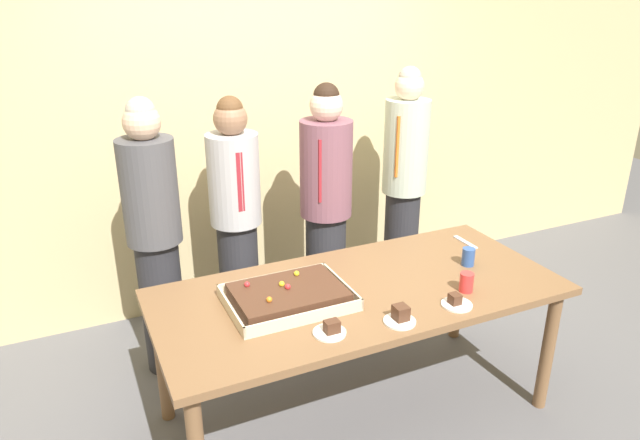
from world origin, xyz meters
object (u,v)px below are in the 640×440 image
object	(u,v)px
plated_slice_near_left	(400,316)
person_striped_tie_right	(326,209)
cake_server_utensil	(465,242)
plated_slice_near_right	(456,302)
sheet_cake	(288,296)
person_serving_front	(236,220)
plated_slice_far_left	(331,330)
drink_cup_middle	(466,282)
drink_cup_nearest	(468,257)
person_green_shirt_behind	(404,185)
party_table	(359,302)
person_far_right_suit	(155,236)

from	to	relation	value
plated_slice_near_left	person_striped_tie_right	size ratio (longest dim) A/B	0.09
cake_server_utensil	person_striped_tie_right	bearing A→B (deg)	135.22
plated_slice_near_left	plated_slice_near_right	size ratio (longest dim) A/B	1.00
sheet_cake	person_serving_front	distance (m)	0.99
plated_slice_far_left	drink_cup_middle	size ratio (longest dim) A/B	1.50
drink_cup_nearest	person_green_shirt_behind	distance (m)	1.03
plated_slice_far_left	sheet_cake	bearing A→B (deg)	101.91
sheet_cake	drink_cup_middle	size ratio (longest dim) A/B	5.92
person_serving_front	person_green_shirt_behind	distance (m)	1.23
party_table	drink_cup_middle	bearing A→B (deg)	-27.37
drink_cup_middle	person_green_shirt_behind	xyz separation A→B (m)	(0.41, 1.24, 0.09)
plated_slice_near_left	plated_slice_far_left	xyz separation A→B (m)	(-0.33, 0.04, -0.01)
cake_server_utensil	person_serving_front	size ratio (longest dim) A/B	0.12
plated_slice_near_right	drink_cup_middle	bearing A→B (deg)	35.64
person_green_shirt_behind	person_serving_front	bearing A→B (deg)	-37.81
plated_slice_near_right	cake_server_utensil	distance (m)	0.78
drink_cup_nearest	person_far_right_suit	xyz separation A→B (m)	(-1.54, 0.88, 0.06)
plated_slice_near_right	drink_cup_nearest	world-z (taller)	drink_cup_nearest
person_striped_tie_right	person_far_right_suit	world-z (taller)	person_striped_tie_right
plated_slice_far_left	person_serving_front	world-z (taller)	person_serving_front
drink_cup_nearest	person_striped_tie_right	size ratio (longest dim) A/B	0.06
plated_slice_far_left	person_striped_tie_right	distance (m)	1.30
party_table	drink_cup_middle	distance (m)	0.55
plated_slice_far_left	cake_server_utensil	distance (m)	1.29
sheet_cake	party_table	bearing A→B (deg)	-2.80
sheet_cake	person_serving_front	size ratio (longest dim) A/B	0.37
person_striped_tie_right	person_far_right_suit	xyz separation A→B (m)	(-1.08, 0.01, 0.00)
party_table	plated_slice_far_left	world-z (taller)	plated_slice_far_left
person_green_shirt_behind	person_far_right_suit	distance (m)	1.76
person_serving_front	cake_server_utensil	bearing A→B (deg)	60.02
party_table	cake_server_utensil	distance (m)	0.89
sheet_cake	drink_cup_middle	distance (m)	0.90
plated_slice_far_left	person_green_shirt_behind	distance (m)	1.78
drink_cup_nearest	person_far_right_suit	distance (m)	1.77
sheet_cake	person_serving_front	world-z (taller)	person_serving_front
cake_server_utensil	person_green_shirt_behind	size ratio (longest dim) A/B	0.12
sheet_cake	person_green_shirt_behind	size ratio (longest dim) A/B	0.34
plated_slice_near_right	drink_cup_middle	world-z (taller)	drink_cup_middle
plated_slice_far_left	person_striped_tie_right	xyz separation A→B (m)	(0.54, 1.18, 0.08)
person_striped_tie_right	party_table	bearing A→B (deg)	21.20
drink_cup_middle	person_far_right_suit	distance (m)	1.75
party_table	plated_slice_near_left	distance (m)	0.37
party_table	person_serving_front	distance (m)	1.07
plated_slice_near_right	person_serving_front	bearing A→B (deg)	116.91
sheet_cake	person_far_right_suit	bearing A→B (deg)	119.17
person_striped_tie_right	plated_slice_near_left	bearing A→B (deg)	26.10
drink_cup_nearest	cake_server_utensil	xyz separation A→B (m)	(0.18, 0.25, -0.05)
plated_slice_near_left	person_far_right_suit	size ratio (longest dim) A/B	0.09
cake_server_utensil	plated_slice_far_left	bearing A→B (deg)	-154.80
drink_cup_middle	person_striped_tie_right	world-z (taller)	person_striped_tie_right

